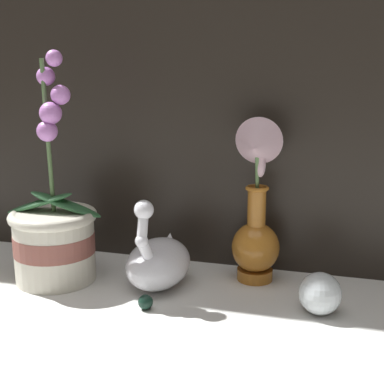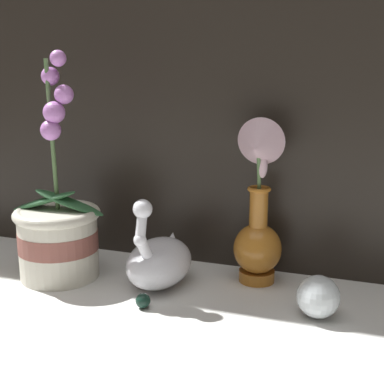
{
  "view_description": "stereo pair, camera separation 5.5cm",
  "coord_description": "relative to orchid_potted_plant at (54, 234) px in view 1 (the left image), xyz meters",
  "views": [
    {
      "loc": [
        0.28,
        -0.74,
        0.4
      ],
      "look_at": [
        0.03,
        0.14,
        0.19
      ],
      "focal_mm": 50.0,
      "sensor_mm": 36.0,
      "label": 1
    },
    {
      "loc": [
        0.33,
        -0.72,
        0.4
      ],
      "look_at": [
        0.03,
        0.14,
        0.19
      ],
      "focal_mm": 50.0,
      "sensor_mm": 36.0,
      "label": 2
    }
  ],
  "objects": [
    {
      "name": "swan_figurine",
      "position": [
        0.2,
        0.03,
        -0.04
      ],
      "size": [
        0.11,
        0.19,
        0.18
      ],
      "color": "white",
      "rests_on": "ground_plane"
    },
    {
      "name": "glass_bauble",
      "position": [
        0.21,
        -0.07,
        -0.08
      ],
      "size": [
        0.03,
        0.03,
        0.03
      ],
      "color": "#142D23",
      "rests_on": "ground_plane"
    },
    {
      "name": "blue_vase",
      "position": [
        0.37,
        0.1,
        0.04
      ],
      "size": [
        0.09,
        0.1,
        0.31
      ],
      "color": "#B26B23",
      "rests_on": "ground_plane"
    },
    {
      "name": "orchid_potted_plant",
      "position": [
        0.0,
        0.0,
        0.0
      ],
      "size": [
        0.19,
        0.17,
        0.43
      ],
      "color": "beige",
      "rests_on": "ground_plane"
    },
    {
      "name": "glass_sphere",
      "position": [
        0.5,
        -0.01,
        -0.06
      ],
      "size": [
        0.07,
        0.07,
        0.07
      ],
      "color": "silver",
      "rests_on": "ground_plane"
    },
    {
      "name": "ground_plane",
      "position": [
        0.24,
        -0.12,
        -0.09
      ],
      "size": [
        2.8,
        2.8,
        0.0
      ],
      "primitive_type": "plane",
      "color": "silver"
    }
  ]
}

